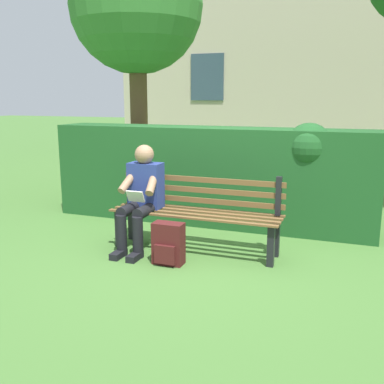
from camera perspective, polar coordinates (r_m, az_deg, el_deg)
name	(u,v)px	position (r m, az deg, el deg)	size (l,w,h in m)	color
ground	(195,251)	(5.07, 0.40, -7.63)	(60.00, 60.00, 0.00)	#477533
park_bench	(197,211)	(5.00, 0.69, -2.43)	(1.93, 0.47, 0.88)	black
person_seated	(141,195)	(5.04, -6.56, -0.34)	(0.44, 0.73, 1.19)	navy
hedge_backdrop	(210,173)	(6.07, 2.38, 2.44)	(4.41, 0.70, 1.41)	#1E5123
tree	(133,11)	(7.89, -7.61, 22.06)	(2.27, 2.16, 4.24)	brown
building_facade	(315,11)	(13.28, 15.58, 21.52)	(10.06, 3.22, 7.96)	#BCAD93
backpack	(168,244)	(4.64, -3.07, -6.70)	(0.32, 0.24, 0.44)	#4C1919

